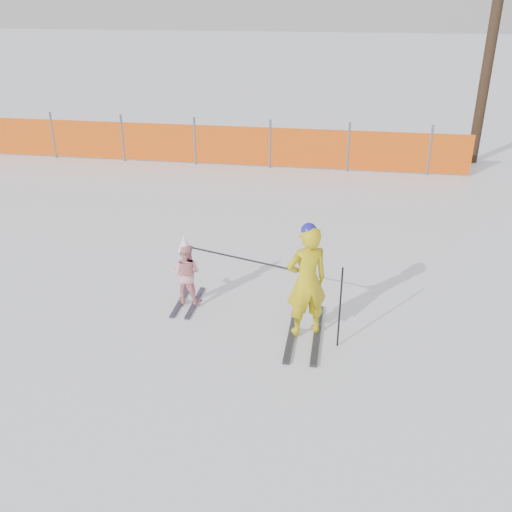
# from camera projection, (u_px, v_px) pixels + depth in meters

# --- Properties ---
(ground) EXTENTS (120.00, 120.00, 0.00)m
(ground) POSITION_uv_depth(u_px,v_px,m) (250.00, 339.00, 7.64)
(ground) COLOR white
(ground) RESTS_ON ground
(adult) EXTENTS (0.67, 1.46, 1.63)m
(adult) POSITION_uv_depth(u_px,v_px,m) (307.00, 282.00, 7.40)
(adult) COLOR black
(adult) RESTS_ON ground
(child) EXTENTS (0.48, 0.93, 1.11)m
(child) POSITION_uv_depth(u_px,v_px,m) (186.00, 273.00, 8.30)
(child) COLOR black
(child) RESTS_ON ground
(ski_poles) EXTENTS (2.14, 0.75, 1.15)m
(ski_poles) POSITION_uv_depth(u_px,v_px,m) (281.00, 278.00, 7.54)
(ski_poles) COLOR black
(ski_poles) RESTS_ON ground
(safety_fence) EXTENTS (15.05, 0.06, 1.25)m
(safety_fence) POSITION_uv_depth(u_px,v_px,m) (176.00, 143.00, 15.10)
(safety_fence) COLOR #595960
(safety_fence) RESTS_ON ground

